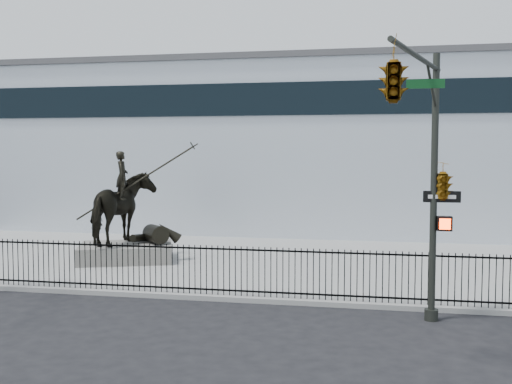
# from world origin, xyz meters

# --- Properties ---
(ground) EXTENTS (120.00, 120.00, 0.00)m
(ground) POSITION_xyz_m (0.00, 0.00, 0.00)
(ground) COLOR black
(ground) RESTS_ON ground
(plaza) EXTENTS (30.00, 12.00, 0.15)m
(plaza) POSITION_xyz_m (0.00, 7.00, 0.07)
(plaza) COLOR gray
(plaza) RESTS_ON ground
(building) EXTENTS (44.00, 14.00, 9.00)m
(building) POSITION_xyz_m (0.00, 20.00, 4.50)
(building) COLOR white
(building) RESTS_ON ground
(picket_fence) EXTENTS (22.10, 0.10, 1.50)m
(picket_fence) POSITION_xyz_m (0.00, 1.25, 0.90)
(picket_fence) COLOR black
(picket_fence) RESTS_ON plaza
(statue_plinth) EXTENTS (4.15, 3.48, 0.66)m
(statue_plinth) POSITION_xyz_m (-4.10, 5.94, 0.48)
(statue_plinth) COLOR #615F58
(statue_plinth) RESTS_ON plaza
(equestrian_statue) EXTENTS (4.30, 3.44, 3.85)m
(equestrian_statue) POSITION_xyz_m (-4.04, 5.96, 2.20)
(equestrian_statue) COLOR black
(equestrian_statue) RESTS_ON statue_plinth
(traffic_signal_right) EXTENTS (2.17, 6.86, 7.00)m
(traffic_signal_right) POSITION_xyz_m (6.47, -2.00, 4.85)
(traffic_signal_right) COLOR #272A24
(traffic_signal_right) RESTS_ON ground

